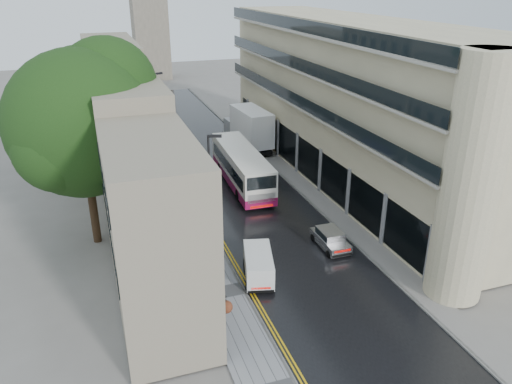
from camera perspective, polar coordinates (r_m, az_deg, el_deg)
road at (r=45.81m, az=-2.36°, el=1.16°), size 9.00×85.00×0.02m
left_sidewalk at (r=44.62m, az=-9.57°, el=0.28°), size 2.70×85.00×0.12m
right_sidewalk at (r=47.49m, az=3.89°, el=2.01°), size 1.80×85.00×0.12m
old_shop_row at (r=44.73m, az=-15.23°, el=7.90°), size 4.50×56.00×12.00m
modern_block at (r=46.25m, az=10.56°, el=10.10°), size 8.00×40.00×14.00m
tree_near at (r=34.78m, az=-18.99°, el=4.76°), size 10.56×10.56×13.89m
tree_far at (r=47.51m, az=-18.90°, el=8.63°), size 9.24×9.24×12.46m
cream_bus at (r=41.29m, az=-2.08°, el=1.07°), size 3.15×12.02×3.25m
white_lorry at (r=52.05m, az=-1.23°, el=6.59°), size 3.23×8.83×4.55m
silver_hatchback at (r=33.76m, az=8.38°, el=-6.40°), size 1.53×3.50×1.31m
white_van at (r=29.99m, az=-0.98°, el=-9.79°), size 2.57×4.14×1.74m
navy_van at (r=43.24m, az=-7.35°, el=1.28°), size 2.35×4.75×2.33m
pedestrian at (r=42.88m, az=-9.29°, el=0.70°), size 0.69×0.49×1.76m
lamp_post_near at (r=32.92m, az=-5.24°, el=-0.27°), size 0.93×0.47×8.07m
lamp_post_far at (r=50.52m, az=-11.23°, el=8.23°), size 1.00×0.56×8.77m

